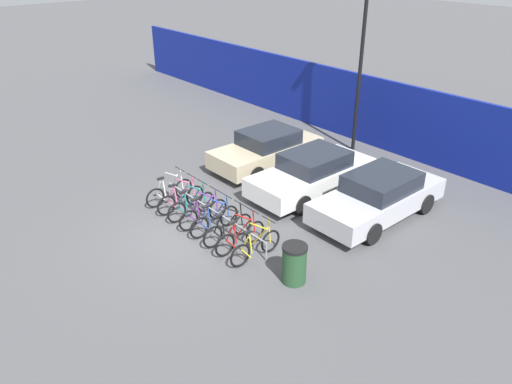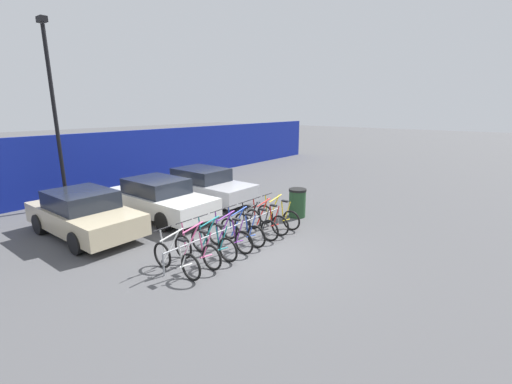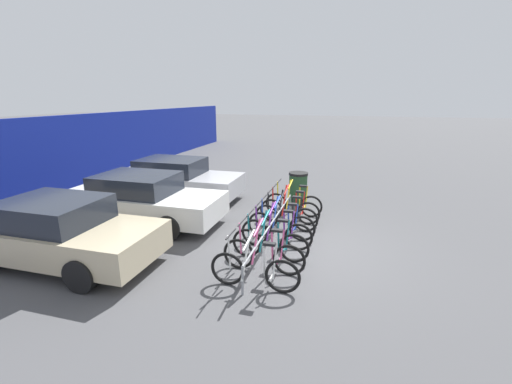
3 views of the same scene
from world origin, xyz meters
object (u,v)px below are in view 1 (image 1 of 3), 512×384
Objects in this scene: car_white at (312,173)px; bicycle_pink at (181,199)px; bicycle_white at (170,192)px; bicycle_blue at (214,220)px; bicycle_yellow at (256,247)px; bike_rack at (212,211)px; trash_bin at (294,264)px; bicycle_red at (240,237)px; bicycle_black at (228,229)px; car_beige at (267,149)px; lamp_post at (362,52)px; car_silver at (378,196)px; bicycle_teal at (191,206)px; bicycle_purple at (203,213)px.

bicycle_pink is at bearing -114.34° from car_white.
bicycle_white is 1.00× the size of bicycle_blue.
bicycle_white is at bearing -177.60° from bicycle_yellow.
trash_bin reaches higher than bike_rack.
bicycle_red is (2.92, 0.00, 0.00)m from bicycle_pink.
car_beige is at bearing 125.47° from bicycle_black.
bicycle_pink is 0.25× the size of lamp_post.
bike_rack is 3.86m from car_white.
car_beige is 0.94× the size of car_white.
bicycle_black is 2.53m from trash_bin.
car_silver is at bearing 0.31° from car_beige.
bicycle_blue and bicycle_yellow have the same top height.
bike_rack is 3.45m from trash_bin.
car_beige is (-2.20, 4.11, 0.19)m from bike_rack.
trash_bin is at bearing -0.17° from bicycle_pink.
bicycle_teal is at bearing -72.78° from car_beige.
bicycle_black is (0.93, -0.15, -0.12)m from bike_rack.
bike_rack is at bearing 13.62° from bicycle_teal.
bicycle_yellow is at bearing 3.99° from bicycle_teal.
car_beige reaches higher than bike_rack.
car_silver is (1.32, 4.29, 0.31)m from bicycle_red.
car_silver is at bearing 44.18° from bicycle_pink.
car_beige is at bearing 127.27° from bicycle_red.
car_silver is 4.26m from trash_bin.
bike_rack is at bearing -124.03° from car_silver.
bicycle_yellow is at bearing -67.82° from lamp_post.
bicycle_red is (1.47, -0.15, -0.12)m from bike_rack.
bike_rack is at bearing 178.36° from bicycle_yellow.
bicycle_purple is at bearing 176.54° from bicycle_red.
car_silver is at bearing -43.13° from lamp_post.
bike_rack is 1.12× the size of car_beige.
bicycle_purple and bicycle_black have the same top height.
lamp_post is (0.96, 7.97, 3.47)m from bicycle_white.
car_silver is at bearing 6.99° from car_white.
bicycle_teal is at bearing -1.11° from bicycle_pink.
bike_rack is at bearing 30.39° from bicycle_purple.
lamp_post is (-1.44, 7.97, 3.47)m from bicycle_blue.
bicycle_blue is at bearing -120.23° from car_silver.
car_silver reaches higher than bicycle_purple.
bicycle_purple is at bearing -125.36° from car_silver.
bicycle_black is 1.00× the size of bicycle_yellow.
bicycle_white is at bearing -96.89° from lamp_post.
car_silver is (3.04, 4.29, 0.31)m from bicycle_purple.
bicycle_pink is 2.38m from bicycle_black.
car_beige reaches higher than bicycle_pink.
bicycle_white and bicycle_yellow have the same top height.
bicycle_blue is at bearing 3.99° from bicycle_teal.
car_beige reaches higher than bicycle_black.
car_silver reaches higher than trash_bin.
car_beige is at bearing -179.69° from car_silver.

